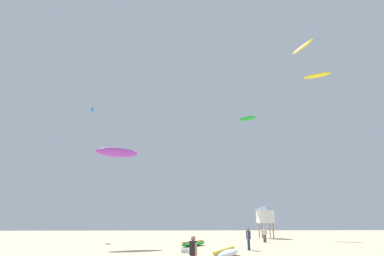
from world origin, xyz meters
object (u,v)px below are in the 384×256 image
cooler_box (185,250)px  kite_aloft_4 (317,76)px  kite_aloft_3 (303,47)px  person_left (264,233)px  person_foreground (193,252)px  kite_grounded_mid (225,254)px  kite_grounded_near (193,244)px  kite_aloft_1 (92,109)px  kite_aloft_0 (248,118)px  lifeguard_tower (265,214)px  person_midground (248,237)px  kite_aloft_2 (117,152)px

cooler_box → kite_aloft_4: (18.07, 11.88, 20.87)m
cooler_box → kite_aloft_3: size_ratio=0.16×
person_left → kite_aloft_3: bearing=-99.1°
person_foreground → kite_grounded_mid: bearing=35.3°
kite_grounded_near → kite_aloft_1: bearing=132.4°
kite_grounded_near → kite_aloft_0: size_ratio=1.23×
lifeguard_tower → kite_aloft_4: (6.73, -6.17, 17.98)m
person_left → cooler_box: bearing=174.1°
kite_grounded_mid → kite_aloft_3: size_ratio=1.33×
person_midground → kite_aloft_2: bearing=3.0°
kite_grounded_mid → cooler_box: size_ratio=8.49×
lifeguard_tower → kite_aloft_3: (2.14, -12.64, 18.21)m
kite_aloft_3 → kite_aloft_4: bearing=54.7°
person_foreground → kite_aloft_1: 40.24m
person_foreground → person_midground: person_midground is taller
kite_aloft_0 → kite_grounded_near: bearing=-119.3°
person_foreground → kite_aloft_1: bearing=82.0°
person_foreground → lifeguard_tower: lifeguard_tower is taller
lifeguard_tower → kite_aloft_3: kite_aloft_3 is taller
person_midground → kite_aloft_4: kite_aloft_4 is taller
person_foreground → kite_grounded_mid: person_foreground is taller
person_foreground → person_left: size_ratio=1.03×
lifeguard_tower → kite_aloft_1: (-26.25, 4.91, 16.70)m
person_left → kite_grounded_mid: 14.82m
kite_aloft_1 → kite_aloft_4: bearing=-18.6°
kite_aloft_0 → kite_aloft_3: (2.42, -18.29, 2.44)m
person_midground → lifeguard_tower: 17.60m
kite_grounded_near → kite_aloft_2: size_ratio=0.79×
person_foreground → kite_grounded_near: bearing=54.1°
kite_grounded_near → kite_aloft_1: (-15.84, 17.37, 19.54)m
kite_aloft_0 → kite_aloft_1: size_ratio=1.38×
kite_aloft_3 → kite_grounded_near: bearing=179.1°
kite_aloft_1 → person_foreground: bearing=-64.9°
person_left → lifeguard_tower: lifeguard_tower is taller
kite_aloft_2 → person_midground: bearing=-27.2°
lifeguard_tower → cooler_box: bearing=-122.1°
kite_aloft_0 → cooler_box: bearing=-115.0°
person_foreground → lifeguard_tower: (11.14, 27.29, 2.10)m
person_midground → kite_aloft_0: bearing=-74.7°
kite_aloft_0 → kite_aloft_2: bearing=-139.5°
lifeguard_tower → kite_grounded_mid: bearing=-112.4°
person_foreground → kite_aloft_0: 39.02m
kite_aloft_1 → cooler_box: bearing=-57.0°
person_midground → kite_aloft_2: 16.27m
kite_aloft_3 → kite_aloft_4: kite_aloft_3 is taller
kite_aloft_0 → kite_aloft_4: kite_aloft_4 is taller
kite_grounded_near → kite_aloft_3: size_ratio=1.01×
kite_grounded_near → kite_aloft_3: 24.51m
lifeguard_tower → kite_aloft_3: bearing=-80.4°
person_left → kite_aloft_1: bearing=97.1°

